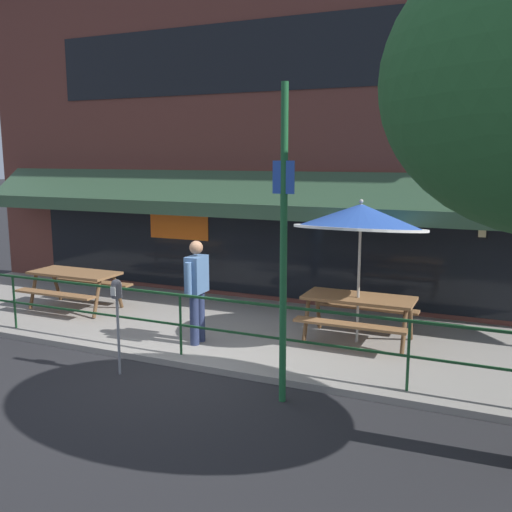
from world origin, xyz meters
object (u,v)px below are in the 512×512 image
Objects in this scene: parking_meter_far at (117,298)px; street_sign_pole at (284,244)px; picnic_table_centre at (359,306)px; picnic_table_left at (75,280)px; patio_umbrella_centre at (361,218)px; pedestrian_walking at (197,286)px.

parking_meter_far is 2.68m from street_sign_pole.
picnic_table_centre is 0.45× the size of street_sign_pole.
picnic_table_left is 0.75× the size of patio_umbrella_centre.
picnic_table_left is at bearing 140.71° from parking_meter_far.
patio_umbrella_centre is 1.69× the size of parking_meter_far.
patio_umbrella_centre reaches higher than picnic_table_left.
patio_umbrella_centre is at bearing 41.30° from parking_meter_far.
parking_meter_far is (2.82, -2.31, 0.44)m from picnic_table_left.
picnic_table_centre is (5.71, 0.29, 0.00)m from picnic_table_left.
picnic_table_left is at bearing 157.46° from street_sign_pole.
picnic_table_left is at bearing -177.11° from picnic_table_centre.
parking_meter_far is at bearing -177.80° from street_sign_pole.
street_sign_pole is at bearing -98.57° from picnic_table_centre.
picnic_table_left and picnic_table_centre have the same top height.
picnic_table_left is 0.45× the size of street_sign_pole.
patio_umbrella_centre is 0.60× the size of street_sign_pole.
picnic_table_centre is at bearing 41.97° from parking_meter_far.
street_sign_pole is at bearing -98.78° from patio_umbrella_centre.
patio_umbrella_centre is 2.87m from pedestrian_walking.
picnic_table_centre is at bearing 2.89° from picnic_table_left.
parking_meter_far reaches higher than picnic_table_centre.
parking_meter_far is at bearing -138.70° from patio_umbrella_centre.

